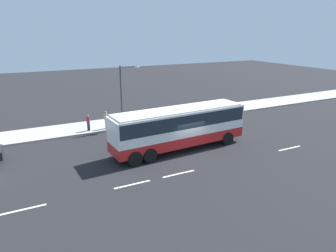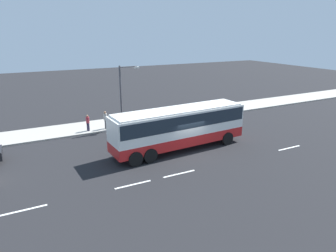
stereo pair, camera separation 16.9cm
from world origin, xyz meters
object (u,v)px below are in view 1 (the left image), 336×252
(pedestrian_near_curb, at_px, (106,119))
(street_lamp, at_px, (124,91))
(coach_bus, at_px, (179,124))
(pedestrian_at_crossing, at_px, (88,122))

(pedestrian_near_curb, height_order, street_lamp, street_lamp)
(coach_bus, height_order, pedestrian_near_curb, coach_bus)
(coach_bus, xyz_separation_m, street_lamp, (-2.07, 7.43, 1.58))
(pedestrian_near_curb, bearing_deg, street_lamp, -3.47)
(coach_bus, bearing_deg, pedestrian_near_curb, 113.63)
(pedestrian_near_curb, xyz_separation_m, pedestrian_at_crossing, (-1.68, 0.10, -0.11))
(pedestrian_at_crossing, bearing_deg, street_lamp, 133.87)
(pedestrian_at_crossing, distance_m, street_lamp, 4.41)
(coach_bus, relative_size, pedestrian_at_crossing, 7.31)
(coach_bus, bearing_deg, pedestrian_at_crossing, 122.37)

